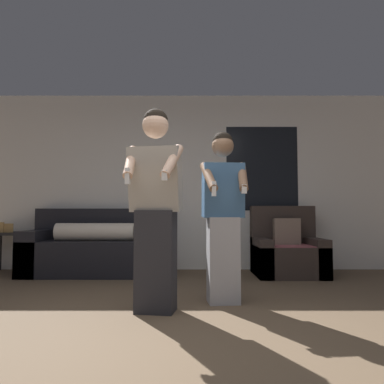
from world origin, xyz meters
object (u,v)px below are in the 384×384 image
at_px(couch, 99,250).
at_px(person_right, 224,214).
at_px(armchair, 288,252).
at_px(person_left, 156,207).
at_px(side_table, 9,239).

xyz_separation_m(couch, person_right, (1.63, -1.75, 0.50)).
bearing_deg(armchair, couch, 177.89).
bearing_deg(armchair, person_left, -129.37).
distance_m(side_table, person_right, 3.61).
bearing_deg(person_right, side_table, 146.78).
bearing_deg(person_left, couch, 115.99).
relative_size(couch, armchair, 2.03).
relative_size(couch, person_left, 1.11).
relative_size(couch, person_right, 1.20).
bearing_deg(person_left, person_right, 29.16).
xyz_separation_m(side_table, person_left, (2.40, -2.31, 0.42)).
height_order(armchair, side_table, armchair).
height_order(side_table, person_left, person_left).
bearing_deg(person_left, side_table, 136.05).
height_order(couch, person_left, person_left).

